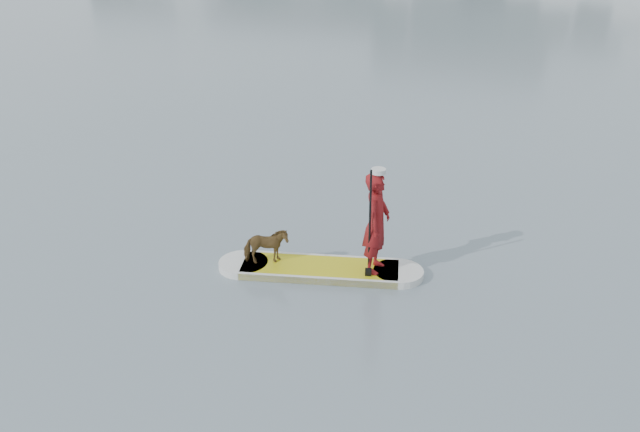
% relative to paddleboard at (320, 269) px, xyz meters
% --- Properties ---
extents(ground, '(140.00, 140.00, 0.00)m').
position_rel_paddleboard_xyz_m(ground, '(0.59, -3.31, -0.06)').
color(ground, slate).
rests_on(ground, ground).
extents(paddleboard, '(3.19, 1.53, 0.12)m').
position_rel_paddleboard_xyz_m(paddleboard, '(0.00, 0.00, 0.00)').
color(paddleboard, gold).
rests_on(paddleboard, ground).
extents(paddler, '(0.44, 0.62, 1.63)m').
position_rel_paddleboard_xyz_m(paddler, '(0.84, 0.26, 0.88)').
color(paddler, maroon).
rests_on(paddler, paddleboard).
extents(white_cap, '(0.22, 0.22, 0.07)m').
position_rel_paddleboard_xyz_m(white_cap, '(0.84, 0.26, 1.73)').
color(white_cap, silver).
rests_on(white_cap, paddler).
extents(dog, '(0.77, 0.65, 0.60)m').
position_rel_paddleboard_xyz_m(dog, '(-0.83, -0.25, 0.36)').
color(dog, brown).
rests_on(dog, paddleboard).
extents(paddle, '(0.12, 0.30, 2.00)m').
position_rel_paddleboard_xyz_m(paddle, '(0.82, 0.00, 0.74)').
color(paddle, black).
rests_on(paddle, ground).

